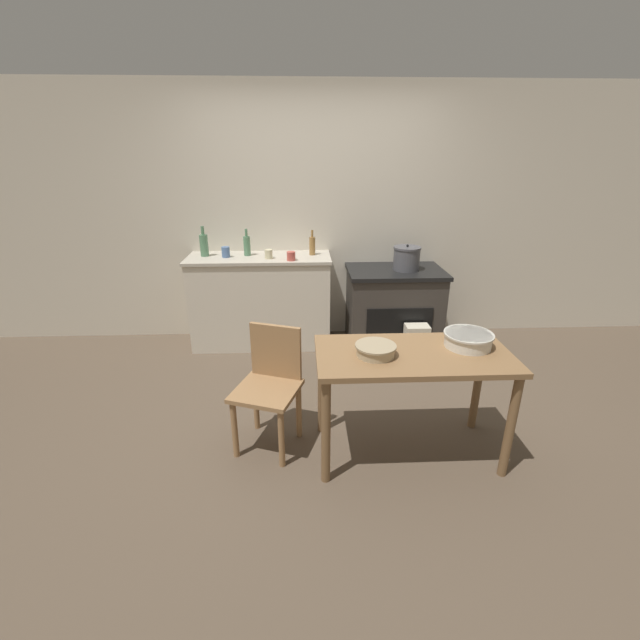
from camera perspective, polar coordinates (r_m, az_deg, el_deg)
The scene contains 16 objects.
ground_plane at distance 3.49m, azimuth 0.28°, elevation -11.63°, with size 14.00×14.00×0.00m, color brown.
wall_back at distance 4.55m, azimuth -0.71°, elevation 13.55°, with size 8.00×0.07×2.55m.
counter_cabinet at distance 4.47m, azimuth -7.84°, elevation 2.56°, with size 1.42×0.55×0.94m.
stove at distance 4.52m, azimuth 9.73°, elevation 1.77°, with size 0.96×0.67×0.80m.
work_table at distance 2.78m, azimuth 12.19°, elevation -6.35°, with size 1.22×0.61×0.75m.
chair at distance 2.93m, azimuth -6.67°, elevation -8.39°, with size 0.51×0.51×0.83m.
flour_sack at distance 4.24m, azimuth 12.68°, elevation -3.03°, with size 0.23×0.16×0.37m, color beige.
stock_pot at distance 4.38m, azimuth 11.47°, elevation 8.07°, with size 0.27×0.27×0.26m.
mixing_bowl_large at distance 2.89m, azimuth 19.15°, elevation -2.41°, with size 0.31×0.31×0.09m.
mixing_bowl_small at distance 2.64m, azimuth 7.42°, elevation -3.91°, with size 0.25×0.25×0.07m.
bottle_far_left at distance 4.34m, azimuth -1.04°, elevation 9.92°, with size 0.06×0.06×0.25m.
bottle_left at distance 4.37m, azimuth -9.71°, elevation 9.79°, with size 0.07×0.07×0.26m.
bottle_mid_left at distance 4.43m, azimuth -15.21°, elevation 9.67°, with size 0.08×0.08×0.30m.
cup_center_left at distance 4.35m, azimuth -12.46°, elevation 8.84°, with size 0.08×0.08×0.10m, color #4C6B99.
cup_center at distance 4.13m, azimuth -3.88°, elevation 8.50°, with size 0.08×0.08×0.08m, color #B74C42.
cup_center_right at distance 4.22m, azimuth -6.87°, elevation 8.71°, with size 0.08×0.08×0.09m, color beige.
Camera 1 is at (-0.15, -2.91, 1.91)m, focal length 24.00 mm.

